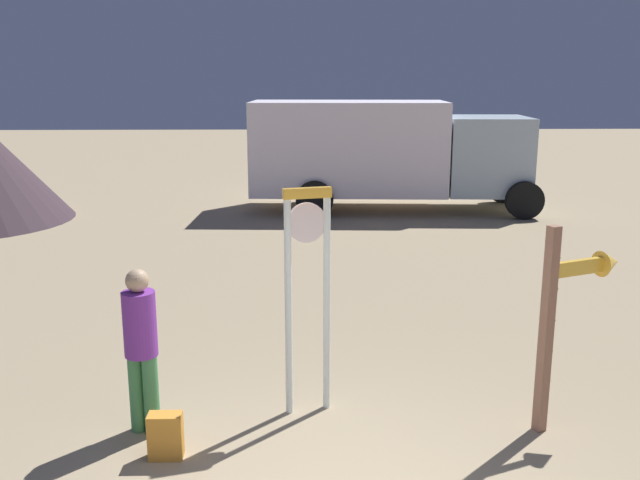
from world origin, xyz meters
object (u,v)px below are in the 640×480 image
backpack (166,436)px  person_near_clock (141,343)px  box_truck_near (383,150)px  arrow_sign (573,299)px  standing_clock (307,278)px

backpack → person_near_clock: bearing=120.9°
person_near_clock → box_truck_near: (3.56, 11.35, 0.60)m
arrow_sign → person_near_clock: (-4.07, -0.04, -0.38)m
standing_clock → arrow_sign: bearing=-8.4°
backpack → box_truck_near: box_truck_near is taller
standing_clock → box_truck_near: 11.12m
person_near_clock → backpack: person_near_clock is taller
person_near_clock → backpack: bearing=-59.1°
backpack → standing_clock: bearing=34.9°
standing_clock → backpack: bearing=-145.1°
standing_clock → backpack: (-1.28, -0.89, -1.20)m
standing_clock → arrow_sign: size_ratio=1.14×
arrow_sign → person_near_clock: bearing=-179.4°
arrow_sign → backpack: 3.97m
person_near_clock → backpack: size_ratio=3.84×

